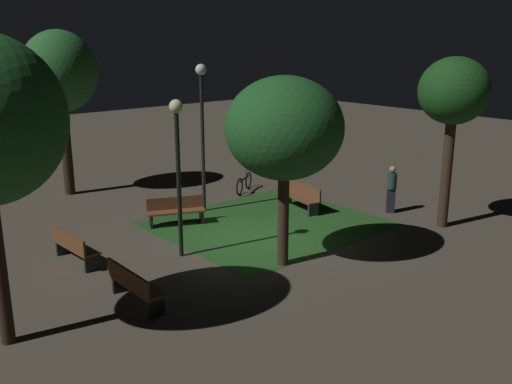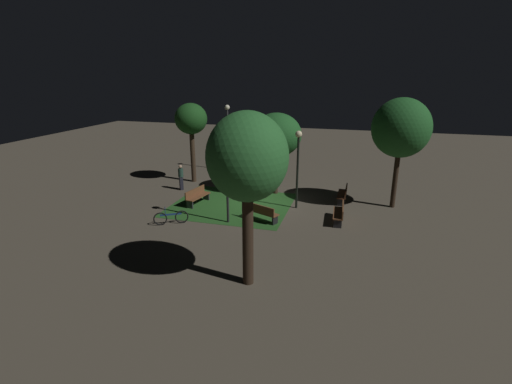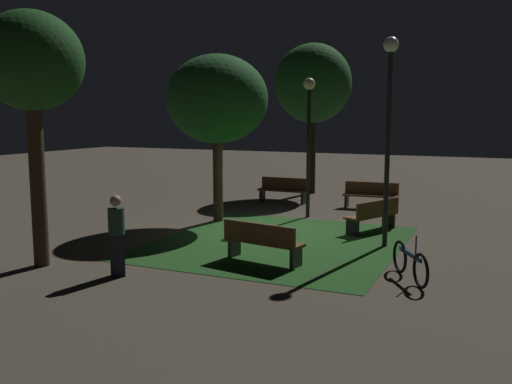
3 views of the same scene
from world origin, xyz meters
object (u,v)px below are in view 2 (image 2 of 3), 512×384
Objects in this scene: bench_near_trees at (340,213)px; lamp_post_path_center at (227,157)px; bicycle at (171,218)px; pedestrian at (181,177)px; lamp_post_plaza_west at (298,156)px; bench_back_row at (197,196)px; bench_front_right at (261,212)px; tree_right_canopy at (247,159)px; tree_back_left at (401,128)px; tree_tall_center at (276,135)px; tree_back_right at (191,120)px; bench_by_lamp at (343,194)px; lamp_post_plaza_east at (228,127)px.

bench_near_trees is 0.37× the size of lamp_post_path_center.
pedestrian is (5.28, 2.05, 0.51)m from bicycle.
lamp_post_plaza_west is at bearing 59.63° from bench_near_trees.
lamp_post_plaza_west is (0.86, -5.50, 2.43)m from bench_back_row.
bench_front_right is 0.31× the size of tree_right_canopy.
tree_tall_center is at bearing 84.41° from tree_back_left.
bench_near_trees is 11.64m from tree_back_right.
tree_tall_center is (4.57, 0.31, 3.09)m from bench_front_right.
tree_right_canopy reaches higher than tree_back_left.
bicycle is at bearing 117.51° from tree_back_left.
bench_by_lamp is 7.64m from lamp_post_path_center.
tree_back_left is 1.21× the size of tree_tall_center.
lamp_post_path_center reaches higher than bench_back_row.
tree_back_right is 13.46m from tree_right_canopy.
tree_back_right reaches higher than tree_tall_center.
lamp_post_path_center is (-6.23, -4.68, -0.82)m from tree_back_right.
tree_back_right is 0.87× the size of tree_right_canopy.
tree_back_left reaches higher than bench_near_trees.
tree_right_canopy is at bearing 150.64° from tree_back_left.
tree_tall_center is 6.49m from lamp_post_plaza_east.
tree_back_left reaches higher than tree_tall_center.
lamp_post_path_center is at bearing -69.08° from bicycle.
bench_front_right is at bearing -68.82° from bicycle.
tree_right_canopy reaches higher than bench_front_right.
tree_tall_center is 5.33m from lamp_post_path_center.
lamp_post_plaza_west reaches higher than bicycle.
lamp_post_plaza_east is at bearing 4.42° from bicycle.
pedestrian is (-5.40, 1.23, -2.42)m from lamp_post_plaza_east.
lamp_post_plaza_east is at bearing 46.99° from bench_near_trees.
tree_tall_center is (3.09, -3.82, 3.09)m from bench_back_row.
bicycle is 5.69m from pedestrian.
bench_front_right is at bearing 103.77° from bench_near_trees.
tree_right_canopy is at bearing -128.44° from bicycle.
bench_back_row is 0.38× the size of lamp_post_plaza_east.
bench_near_trees and bench_front_right have the same top height.
lamp_post_plaza_west is 4.16m from lamp_post_path_center.
lamp_post_plaza_west is at bearing -100.05° from pedestrian.
bench_by_lamp is 10.76m from tree_back_right.
tree_tall_center is 6.54m from pedestrian.
bench_front_right is 9.14m from tree_back_right.
tree_back_right is at bearing 82.29° from tree_back_left.
lamp_post_plaza_west is (1.41, 2.41, 2.43)m from bench_near_trees.
lamp_post_plaza_east is (4.99, 8.74, 2.79)m from bench_by_lamp.
lamp_post_path_center is 3.06× the size of pedestrian.
tree_back_left is at bearing -62.49° from bicycle.
bench_by_lamp is 8.33m from bench_back_row.
pedestrian is at bearing -179.09° from tree_back_right.
lamp_post_plaza_west is 0.87× the size of lamp_post_plaza_east.
bench_back_row is 5.90m from tree_back_right.
bench_by_lamp is at bearing -87.66° from pedestrian.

